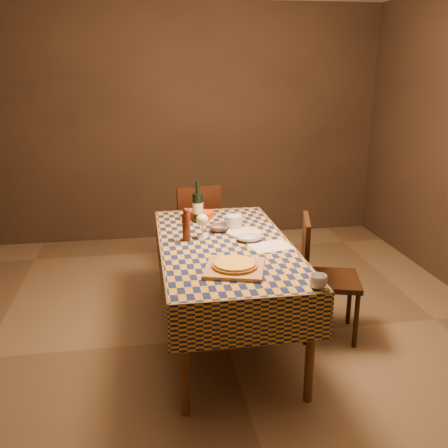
# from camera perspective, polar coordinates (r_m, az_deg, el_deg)

# --- Properties ---
(room) EXTENTS (5.00, 5.10, 2.70)m
(room) POSITION_cam_1_polar(r_m,az_deg,el_deg) (3.45, 0.14, 6.90)
(room) COLOR brown
(room) RESTS_ON ground
(dining_table) EXTENTS (0.94, 1.84, 0.77)m
(dining_table) POSITION_cam_1_polar(r_m,az_deg,el_deg) (3.63, 0.13, -3.34)
(dining_table) COLOR brown
(dining_table) RESTS_ON ground
(cutting_board) EXTENTS (0.45, 0.45, 0.02)m
(cutting_board) POSITION_cam_1_polar(r_m,az_deg,el_deg) (3.14, 1.22, -5.06)
(cutting_board) COLOR #A0704B
(cutting_board) RESTS_ON dining_table
(pizza) EXTENTS (0.36, 0.36, 0.03)m
(pizza) POSITION_cam_1_polar(r_m,az_deg,el_deg) (3.13, 1.22, -4.63)
(pizza) COLOR #A1621A
(pizza) RESTS_ON cutting_board
(pepper_mill) EXTENTS (0.06, 0.06, 0.25)m
(pepper_mill) POSITION_cam_1_polar(r_m,az_deg,el_deg) (3.63, -4.34, -0.16)
(pepper_mill) COLOR #4B1B11
(pepper_mill) RESTS_ON dining_table
(bowl) EXTENTS (0.15, 0.15, 0.05)m
(bowl) POSITION_cam_1_polar(r_m,az_deg,el_deg) (3.86, -0.60, -0.50)
(bowl) COLOR #644A54
(bowl) RESTS_ON dining_table
(wine_glass) EXTENTS (0.09, 0.09, 0.18)m
(wine_glass) POSITION_cam_1_polar(r_m,az_deg,el_deg) (3.68, -2.51, 0.36)
(wine_glass) COLOR white
(wine_glass) RESTS_ON dining_table
(wine_bottle) EXTENTS (0.11, 0.11, 0.34)m
(wine_bottle) POSITION_cam_1_polar(r_m,az_deg,el_deg) (4.06, -3.02, 1.95)
(wine_bottle) COLOR black
(wine_bottle) RESTS_ON dining_table
(deli_tub) EXTENTS (0.13, 0.13, 0.11)m
(deli_tub) POSITION_cam_1_polar(r_m,az_deg,el_deg) (3.90, 1.14, 0.18)
(deli_tub) COLOR silver
(deli_tub) RESTS_ON dining_table
(takeout_container) EXTENTS (0.27, 0.23, 0.06)m
(takeout_container) POSITION_cam_1_polar(r_m,az_deg,el_deg) (4.22, -2.87, 1.11)
(takeout_container) COLOR #B74418
(takeout_container) RESTS_ON dining_table
(white_plate) EXTENTS (0.30, 0.30, 0.02)m
(white_plate) POSITION_cam_1_polar(r_m,az_deg,el_deg) (3.81, 2.31, -1.00)
(white_plate) COLOR silver
(white_plate) RESTS_ON dining_table
(tumbler) EXTENTS (0.11, 0.11, 0.08)m
(tumbler) POSITION_cam_1_polar(r_m,az_deg,el_deg) (2.92, 10.73, -6.49)
(tumbler) COLOR silver
(tumbler) RESTS_ON dining_table
(flour_patch) EXTENTS (0.32, 0.27, 0.00)m
(flour_patch) POSITION_cam_1_polar(r_m,az_deg,el_deg) (3.55, 5.34, -2.54)
(flour_patch) COLOR silver
(flour_patch) RESTS_ON dining_table
(flour_bag) EXTENTS (0.22, 0.18, 0.05)m
(flour_bag) POSITION_cam_1_polar(r_m,az_deg,el_deg) (3.64, 2.87, -1.56)
(flour_bag) COLOR #9DAFC9
(flour_bag) RESTS_ON dining_table
(chair_far) EXTENTS (0.49, 0.49, 0.93)m
(chair_far) POSITION_cam_1_polar(r_m,az_deg,el_deg) (4.83, -3.21, -0.16)
(chair_far) COLOR black
(chair_far) RESTS_ON ground
(chair_right) EXTENTS (0.52, 0.52, 0.93)m
(chair_right) POSITION_cam_1_polar(r_m,az_deg,el_deg) (3.83, 10.91, -5.27)
(chair_right) COLOR black
(chair_right) RESTS_ON ground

